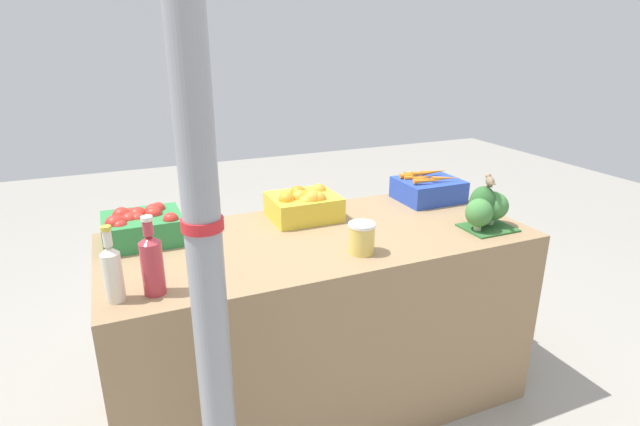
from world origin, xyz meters
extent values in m
plane|color=gray|center=(0.00, 0.00, 0.00)|extent=(10.00, 10.00, 0.00)
cube|color=#937551|center=(0.00, 0.00, 0.42)|extent=(1.82, 0.80, 0.85)
cylinder|color=gray|center=(-0.60, -0.66, 1.11)|extent=(0.10, 0.10, 2.21)
cylinder|color=red|center=(-0.60, -0.66, 1.22)|extent=(0.11, 0.11, 0.03)
cube|color=#2D8442|center=(-0.71, 0.23, 0.90)|extent=(0.31, 0.27, 0.11)
sphere|color=red|center=(-0.72, 0.21, 0.95)|extent=(0.06, 0.06, 0.06)
sphere|color=red|center=(-0.66, 0.23, 0.96)|extent=(0.07, 0.07, 0.07)
sphere|color=red|center=(-0.60, 0.14, 0.96)|extent=(0.06, 0.06, 0.06)
sphere|color=red|center=(-0.74, 0.27, 0.95)|extent=(0.06, 0.06, 0.06)
sphere|color=red|center=(-0.81, 0.18, 0.96)|extent=(0.08, 0.08, 0.08)
sphere|color=red|center=(-0.63, 0.29, 0.96)|extent=(0.06, 0.06, 0.06)
sphere|color=red|center=(-0.78, 0.26, 0.96)|extent=(0.08, 0.08, 0.08)
sphere|color=red|center=(-0.65, 0.27, 0.95)|extent=(0.08, 0.08, 0.08)
sphere|color=red|center=(-0.75, 0.22, 0.95)|extent=(0.08, 0.08, 0.08)
sphere|color=red|center=(-0.72, 0.27, 0.95)|extent=(0.08, 0.08, 0.08)
sphere|color=red|center=(-0.79, 0.16, 0.95)|extent=(0.06, 0.06, 0.06)
sphere|color=red|center=(-0.79, 0.20, 0.95)|extent=(0.07, 0.07, 0.07)
cube|color=gold|center=(0.01, 0.23, 0.90)|extent=(0.31, 0.27, 0.11)
sphere|color=orange|center=(-0.08, 0.19, 0.96)|extent=(0.08, 0.08, 0.08)
sphere|color=orange|center=(0.06, 0.15, 0.96)|extent=(0.07, 0.07, 0.07)
sphere|color=orange|center=(0.02, 0.28, 0.95)|extent=(0.07, 0.07, 0.07)
sphere|color=orange|center=(0.00, 0.15, 0.94)|extent=(0.08, 0.08, 0.08)
sphere|color=orange|center=(0.12, 0.28, 0.95)|extent=(0.07, 0.07, 0.07)
sphere|color=orange|center=(0.00, 0.27, 0.96)|extent=(0.08, 0.08, 0.08)
sphere|color=orange|center=(0.03, 0.16, 0.96)|extent=(0.08, 0.08, 0.08)
sphere|color=orange|center=(0.01, 0.20, 0.95)|extent=(0.08, 0.08, 0.08)
sphere|color=orange|center=(-0.02, 0.20, 0.96)|extent=(0.08, 0.08, 0.08)
cube|color=#2847B7|center=(0.71, 0.23, 0.90)|extent=(0.31, 0.27, 0.11)
cone|color=orange|center=(0.65, 0.28, 0.98)|extent=(0.14, 0.05, 0.03)
cone|color=orange|center=(0.67, 0.20, 0.98)|extent=(0.13, 0.07, 0.03)
cone|color=orange|center=(0.66, 0.16, 0.98)|extent=(0.16, 0.06, 0.03)
cone|color=orange|center=(0.69, 0.30, 0.97)|extent=(0.15, 0.07, 0.03)
cone|color=orange|center=(0.78, 0.28, 0.98)|extent=(0.16, 0.03, 0.03)
cone|color=orange|center=(0.70, 0.27, 0.98)|extent=(0.13, 0.04, 0.03)
cone|color=orange|center=(0.76, 0.16, 0.98)|extent=(0.14, 0.06, 0.02)
cone|color=orange|center=(0.68, 0.26, 0.97)|extent=(0.17, 0.05, 0.03)
cube|color=#2D602D|center=(0.72, -0.23, 0.85)|extent=(0.22, 0.18, 0.01)
ellipsoid|color=#2D602D|center=(0.70, -0.20, 0.96)|extent=(0.12, 0.12, 0.16)
cylinder|color=#B2C693|center=(0.70, -0.20, 0.87)|extent=(0.03, 0.03, 0.02)
ellipsoid|color=#427F3D|center=(0.65, -0.24, 0.94)|extent=(0.12, 0.12, 0.12)
cylinder|color=#B2C693|center=(0.65, -0.24, 0.87)|extent=(0.03, 0.03, 0.02)
ellipsoid|color=#427F3D|center=(0.75, -0.20, 0.94)|extent=(0.15, 0.15, 0.13)
cylinder|color=#B2C693|center=(0.75, -0.20, 0.87)|extent=(0.03, 0.03, 0.02)
cylinder|color=beige|center=(-0.83, -0.26, 0.93)|extent=(0.06, 0.06, 0.17)
cone|color=beige|center=(-0.83, -0.26, 1.03)|extent=(0.06, 0.06, 0.03)
cylinder|color=beige|center=(-0.83, -0.26, 1.07)|extent=(0.03, 0.03, 0.05)
cylinder|color=gold|center=(-0.83, -0.26, 1.10)|extent=(0.03, 0.03, 0.01)
cylinder|color=#B2333D|center=(-0.71, -0.26, 0.94)|extent=(0.07, 0.07, 0.18)
cone|color=#B2333D|center=(-0.71, -0.26, 1.05)|extent=(0.07, 0.07, 0.03)
cylinder|color=#B2333D|center=(-0.71, -0.26, 1.08)|extent=(0.03, 0.03, 0.05)
cylinder|color=silver|center=(-0.71, -0.26, 1.12)|extent=(0.04, 0.04, 0.01)
cylinder|color=#DBBC56|center=(0.08, -0.24, 0.91)|extent=(0.10, 0.10, 0.11)
cylinder|color=white|center=(0.08, -0.24, 0.97)|extent=(0.11, 0.11, 0.01)
cube|color=#4C3D2D|center=(0.71, -0.21, 1.04)|extent=(0.02, 0.02, 0.01)
ellipsoid|color=#7A664C|center=(0.71, -0.21, 1.07)|extent=(0.07, 0.08, 0.04)
sphere|color=#897556|center=(0.74, -0.17, 1.08)|extent=(0.03, 0.03, 0.03)
cone|color=#4C3D28|center=(0.74, -0.16, 1.08)|extent=(0.01, 0.02, 0.01)
cube|color=#7A664C|center=(0.69, -0.26, 1.07)|extent=(0.03, 0.04, 0.01)
camera|label=1|loc=(-0.79, -1.84, 1.66)|focal=28.00mm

